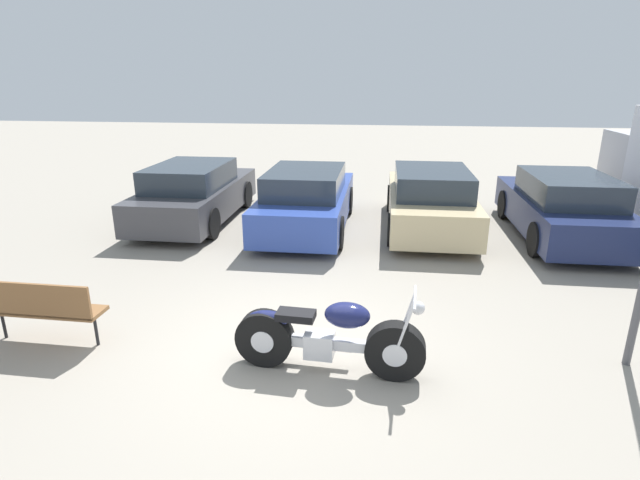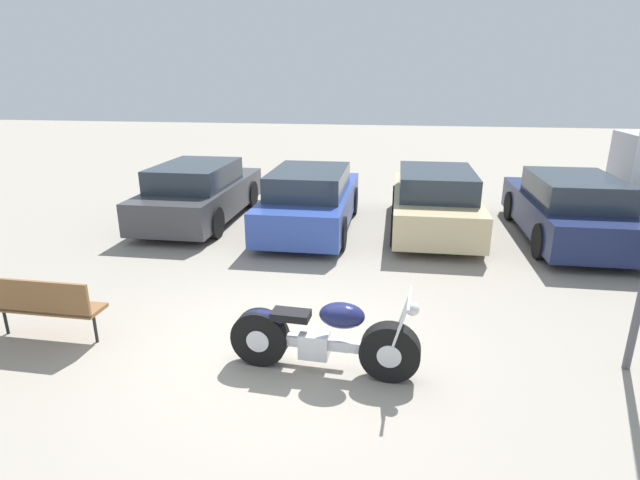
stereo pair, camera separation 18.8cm
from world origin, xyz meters
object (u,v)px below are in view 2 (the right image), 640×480
(parked_car_dark_grey, at_px, (200,193))
(park_bench, at_px, (41,303))
(parked_car_blue, at_px, (311,200))
(parked_car_champagne, at_px, (434,201))
(parked_car_navy, at_px, (568,209))
(motorcycle, at_px, (322,338))

(parked_car_dark_grey, bearing_deg, park_bench, -88.48)
(parked_car_blue, height_order, park_bench, parked_car_blue)
(parked_car_dark_grey, relative_size, park_bench, 2.88)
(parked_car_dark_grey, relative_size, parked_car_champagne, 1.00)
(parked_car_blue, relative_size, park_bench, 2.88)
(parked_car_champagne, bearing_deg, parked_car_navy, -6.09)
(motorcycle, bearing_deg, parked_car_navy, 52.50)
(parked_car_navy, xyz_separation_m, park_bench, (-7.95, -5.50, -0.11))
(parked_car_dark_grey, bearing_deg, parked_car_blue, -6.65)
(parked_car_dark_grey, relative_size, parked_car_navy, 1.00)
(parked_car_blue, bearing_deg, parked_car_champagne, 7.15)
(motorcycle, distance_m, parked_car_dark_grey, 7.01)
(parked_car_dark_grey, height_order, parked_car_champagne, same)
(motorcycle, distance_m, parked_car_champagne, 6.14)
(parked_car_dark_grey, distance_m, park_bench, 5.77)
(parked_car_navy, bearing_deg, park_bench, -145.31)
(motorcycle, distance_m, parked_car_navy, 7.10)
(parked_car_blue, height_order, parked_car_champagne, same)
(park_bench, bearing_deg, parked_car_dark_grey, 91.52)
(motorcycle, bearing_deg, park_bench, 178.04)
(motorcycle, height_order, parked_car_champagne, parked_car_champagne)
(parked_car_blue, distance_m, park_bench, 6.02)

